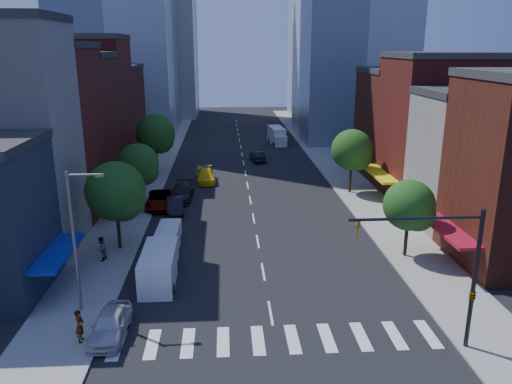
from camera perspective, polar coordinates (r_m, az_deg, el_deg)
ground at (r=32.44m, az=1.68°, el=-13.65°), size 220.00×220.00×0.00m
sidewalk_left at (r=70.52m, az=-11.57°, el=2.81°), size 5.00×120.00×0.15m
sidewalk_right at (r=71.48m, az=8.72°, el=3.14°), size 5.00×120.00×0.15m
crosswalk at (r=29.89m, az=2.24°, el=-16.51°), size 19.00×3.00×0.01m
bldg_left_2 at (r=52.43m, az=-24.18°, el=5.93°), size 12.00×9.00×16.00m
bldg_left_3 at (r=60.44m, az=-21.41°, el=6.96°), size 12.00×8.00×15.00m
bldg_left_4 at (r=68.39m, az=-19.41°, el=8.99°), size 12.00×9.00×17.00m
bldg_left_5 at (r=77.75m, az=-17.45°, el=8.46°), size 12.00×10.00×13.00m
bldg_right_1 at (r=50.12m, az=24.70°, el=3.10°), size 12.00×8.00×12.00m
bldg_right_2 at (r=57.78m, az=20.75°, el=6.64°), size 12.00×10.00×15.00m
bldg_right_3 at (r=67.05m, az=17.22°, el=7.32°), size 12.00×10.00×13.00m
traffic_signal at (r=29.26m, az=22.69°, el=-9.35°), size 7.24×2.24×8.00m
streetlight at (r=32.25m, az=-19.86°, el=-4.49°), size 2.25×0.25×9.00m
tree_left_near at (r=41.40m, az=-15.56°, el=-0.16°), size 4.80×4.80×7.30m
tree_left_mid at (r=51.95m, az=-13.16°, el=2.93°), size 4.20×4.20×6.65m
tree_left_far at (r=65.39m, az=-11.29°, el=6.37°), size 5.00×5.00×7.75m
tree_right_near at (r=40.48m, az=17.31°, el=-1.69°), size 4.00×4.00×6.20m
tree_right_far at (r=56.91m, az=11.06°, el=4.56°), size 4.60×4.60×7.20m
parked_car_front at (r=30.95m, az=-16.32°, el=-14.28°), size 2.05×4.71×1.58m
parked_car_second at (r=50.80m, az=-9.23°, el=-1.55°), size 2.11×4.80×1.53m
parked_car_third at (r=52.86m, az=-10.89°, el=-0.86°), size 3.00×6.04×1.65m
parked_car_rear at (r=55.01m, az=-8.52°, el=-0.07°), size 2.61×5.77×1.64m
cargo_van_near at (r=36.16m, az=-11.05°, el=-8.49°), size 2.37×5.74×2.44m
cargo_van_far at (r=42.04m, az=-10.00°, el=-5.22°), size 1.90×4.45×1.87m
taxi at (r=61.90m, az=-5.79°, el=1.86°), size 2.56×5.54×1.57m
traffic_car_oncoming at (r=72.78m, az=0.19°, el=4.10°), size 2.16×4.63×1.47m
traffic_car_far at (r=92.81m, az=2.91°, el=6.74°), size 1.71×4.15×1.41m
box_truck at (r=85.86m, az=2.42°, el=6.39°), size 2.77×7.21×2.83m
pedestrian_near at (r=30.62m, az=-19.49°, el=-14.22°), size 0.47×0.71×1.94m
pedestrian_far at (r=40.68m, az=-17.27°, el=-6.23°), size 0.96×1.09×1.90m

